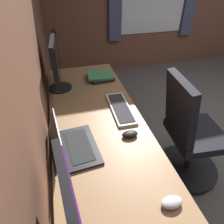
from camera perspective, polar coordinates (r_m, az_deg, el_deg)
The scene contains 10 objects.
wall_back at distance 1.17m, azimuth -24.97°, elevation 16.05°, with size 5.32×0.10×2.60m, color brown.
desk at distance 1.35m, azimuth -2.08°, elevation -10.08°, with size 2.30×0.64×0.73m.
drawer_pedestal at distance 1.65m, azimuth -3.54°, elevation -15.56°, with size 0.40×0.51×0.69m.
monitor_primary at distance 1.78m, azimuth -15.04°, elevation 13.34°, with size 0.47×0.20×0.44m.
laptop_leftmost at distance 1.25m, azimuth -11.56°, elevation -8.61°, with size 0.37×0.30×0.20m.
keyboard_main at distance 1.56m, azimuth 2.37°, elevation 1.03°, with size 0.42×0.15×0.02m.
mouse_main at distance 1.07m, azimuth 16.11°, elevation -22.74°, with size 0.06×0.10×0.03m, color silver.
mouse_spare at distance 1.33m, azimuth 4.96°, elevation -6.08°, with size 0.06×0.10×0.03m, color black.
book_stack_near at distance 1.99m, azimuth -3.19°, elevation 9.77°, with size 0.23×0.24×0.05m.
office_chair at distance 1.86m, azimuth 20.31°, elevation -6.17°, with size 0.56×0.57×0.97m.
Camera 1 is at (-1.10, 1.99, 1.65)m, focal length 33.26 mm.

